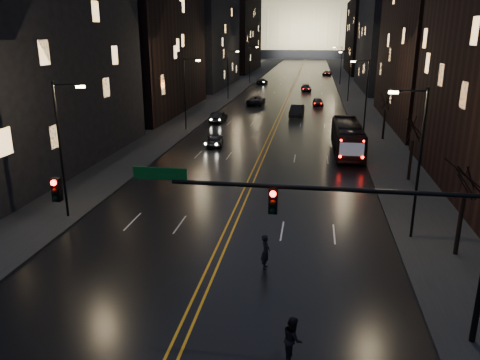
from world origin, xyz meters
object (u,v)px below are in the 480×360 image
at_px(oncoming_car_b, 218,117).
at_px(pedestrian_b, 293,339).
at_px(traffic_signal, 336,217).
at_px(receding_car_a, 297,111).
at_px(oncoming_car_a, 215,140).
at_px(pedestrian_a, 266,252).
at_px(bus, 347,138).

bearing_deg(oncoming_car_b, pedestrian_b, 108.86).
xyz_separation_m(traffic_signal, receding_car_a, (-3.41, 52.81, -4.24)).
bearing_deg(oncoming_car_a, pedestrian_a, 99.55).
bearing_deg(pedestrian_b, oncoming_car_b, 1.20).
distance_m(traffic_signal, pedestrian_a, 7.22).
height_order(receding_car_a, pedestrian_b, pedestrian_b).
distance_m(bus, receding_car_a, 22.43).
bearing_deg(oncoming_car_a, pedestrian_b, 98.90).
bearing_deg(pedestrian_a, receding_car_a, -0.03).
xyz_separation_m(oncoming_car_a, pedestrian_a, (8.36, -27.11, 0.23)).
bearing_deg(receding_car_a, pedestrian_b, -84.16).
distance_m(receding_car_a, pedestrian_b, 54.84).
relative_size(receding_car_a, pedestrian_a, 2.73).
bearing_deg(traffic_signal, bus, 85.25).
xyz_separation_m(traffic_signal, pedestrian_b, (-1.41, -2.00, -4.19)).
xyz_separation_m(oncoming_car_b, pedestrian_b, (12.61, -48.43, 0.20)).
xyz_separation_m(bus, receding_car_a, (-6.00, 21.60, -0.74)).
bearing_deg(pedestrian_a, oncoming_car_b, 14.37).
height_order(oncoming_car_a, oncoming_car_b, oncoming_car_a).
relative_size(traffic_signal, pedestrian_b, 9.47).
bearing_deg(bus, oncoming_car_a, 175.33).
xyz_separation_m(oncoming_car_b, pedestrian_a, (10.88, -41.43, 0.24)).
bearing_deg(bus, traffic_signal, -95.73).
xyz_separation_m(oncoming_car_a, oncoming_car_b, (-2.52, 14.32, -0.01)).
xyz_separation_m(bus, pedestrian_a, (-5.74, -26.20, -0.64)).
height_order(oncoming_car_a, pedestrian_b, pedestrian_b).
relative_size(oncoming_car_a, receding_car_a, 0.81).
height_order(bus, pedestrian_a, bus).
distance_m(pedestrian_a, pedestrian_b, 7.21).
height_order(oncoming_car_a, receding_car_a, receding_car_a).
xyz_separation_m(bus, oncoming_car_a, (-14.10, 0.91, -0.87)).
relative_size(traffic_signal, oncoming_car_a, 4.08).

